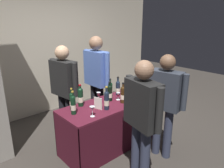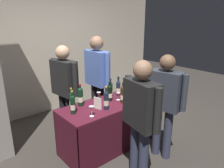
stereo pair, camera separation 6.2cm
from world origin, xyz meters
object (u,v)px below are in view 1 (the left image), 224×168
tasting_table (112,116)px  featured_wine_bottle (72,101)px  wine_glass_near_taster (99,94)px  taster_foreground_right (142,113)px  display_bottle_0 (123,94)px  wine_glass_near_vendor (92,109)px  vendor_presenter (97,75)px  flower_vase (146,88)px  wine_glass_mid (118,95)px

tasting_table → featured_wine_bottle: bearing=163.9°
wine_glass_near_taster → taster_foreground_right: bearing=-100.6°
display_bottle_0 → tasting_table: bearing=135.2°
wine_glass_near_vendor → vendor_presenter: bearing=48.8°
display_bottle_0 → flower_vase: 0.54m
flower_vase → taster_foreground_right: 1.20m
featured_wine_bottle → flower_vase: size_ratio=0.82×
display_bottle_0 → wine_glass_near_vendor: display_bottle_0 is taller
taster_foreground_right → tasting_table: bearing=-8.1°
tasting_table → taster_foreground_right: taster_foreground_right is taller
featured_wine_bottle → wine_glass_near_taster: featured_wine_bottle is taller
vendor_presenter → taster_foreground_right: (-0.46, -1.45, -0.10)m
wine_glass_mid → vendor_presenter: size_ratio=0.07×
tasting_table → vendor_presenter: 0.82m
wine_glass_mid → wine_glass_near_taster: 0.31m
wine_glass_near_taster → taster_foreground_right: taster_foreground_right is taller
featured_wine_bottle → vendor_presenter: (0.78, 0.42, 0.16)m
wine_glass_near_taster → vendor_presenter: bearing=55.6°
flower_vase → wine_glass_near_taster: bearing=155.2°
wine_glass_near_vendor → taster_foreground_right: bearing=-70.4°
wine_glass_near_taster → flower_vase: size_ratio=0.33×
display_bottle_0 → wine_glass_near_vendor: bearing=-173.4°
wine_glass_near_taster → wine_glass_mid: bearing=-40.0°
featured_wine_bottle → wine_glass_mid: (0.76, -0.16, -0.05)m
wine_glass_near_vendor → featured_wine_bottle: bearing=102.5°
tasting_table → flower_vase: 0.76m
wine_glass_mid → wine_glass_near_taster: bearing=140.0°
tasting_table → display_bottle_0: bearing=-44.8°
tasting_table → wine_glass_near_taster: size_ratio=12.97×
wine_glass_near_vendor → wine_glass_mid: 0.71m
featured_wine_bottle → wine_glass_near_taster: (0.52, 0.04, -0.04)m
wine_glass_mid → vendor_presenter: bearing=87.8°
display_bottle_0 → wine_glass_mid: size_ratio=2.70×
wine_glass_mid → wine_glass_near_taster: wine_glass_near_taster is taller
featured_wine_bottle → taster_foreground_right: size_ratio=0.21×
display_bottle_0 → wine_glass_near_taster: 0.40m
wine_glass_near_vendor → display_bottle_0: bearing=6.6°
wine_glass_near_vendor → vendor_presenter: 1.07m
display_bottle_0 → wine_glass_near_vendor: size_ratio=2.24×
wine_glass_near_taster → flower_vase: bearing=-24.8°
taster_foreground_right → featured_wine_bottle: bearing=27.9°
wine_glass_near_vendor → wine_glass_mid: wine_glass_near_vendor is taller
wine_glass_near_vendor → flower_vase: bearing=3.1°
wine_glass_near_vendor → wine_glass_mid: bearing=17.4°
wine_glass_near_taster → taster_foreground_right: (-0.20, -1.07, 0.11)m
display_bottle_0 → flower_vase: flower_vase is taller
display_bottle_0 → vendor_presenter: 0.74m
wine_glass_near_taster → taster_foreground_right: 1.09m
wine_glass_near_taster → vendor_presenter: (0.26, 0.38, 0.20)m
flower_vase → taster_foreground_right: taster_foreground_right is taller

